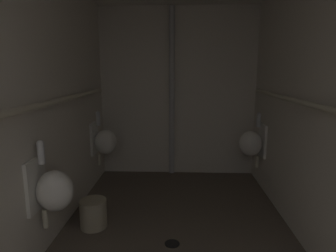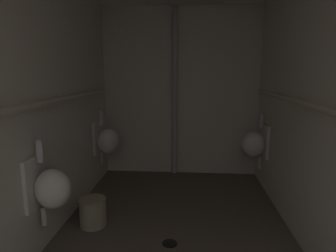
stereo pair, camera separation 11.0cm
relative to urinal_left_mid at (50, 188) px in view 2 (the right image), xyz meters
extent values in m
cube|color=beige|center=(-0.18, -0.02, 0.62)|extent=(0.06, 4.49, 2.50)
cube|color=beige|center=(2.20, -0.02, 0.62)|extent=(0.06, 4.49, 2.50)
cube|color=beige|center=(1.01, 2.20, 0.62)|extent=(2.44, 0.06, 2.50)
ellipsoid|color=silver|center=(0.02, 0.00, -0.01)|extent=(0.30, 0.26, 0.34)
cube|color=silver|center=(-0.13, 0.00, 0.04)|extent=(0.03, 0.30, 0.44)
cylinder|color=silver|center=(-0.07, 0.00, 0.30)|extent=(0.06, 0.06, 0.16)
sphere|color=silver|center=(-0.07, 0.00, 0.38)|extent=(0.06, 0.06, 0.06)
cylinder|color=beige|center=(-0.08, 0.00, -0.26)|extent=(0.04, 0.04, 0.16)
ellipsoid|color=silver|center=(0.02, 1.66, -0.01)|extent=(0.30, 0.26, 0.34)
cube|color=silver|center=(-0.13, 1.66, 0.04)|extent=(0.03, 0.30, 0.44)
cylinder|color=silver|center=(-0.07, 1.66, 0.30)|extent=(0.06, 0.06, 0.16)
sphere|color=silver|center=(-0.07, 1.66, 0.38)|extent=(0.06, 0.06, 0.06)
cylinder|color=beige|center=(-0.08, 1.66, -0.26)|extent=(0.04, 0.04, 0.16)
ellipsoid|color=silver|center=(2.00, 1.63, -0.01)|extent=(0.30, 0.26, 0.34)
cube|color=silver|center=(2.16, 1.63, 0.04)|extent=(0.03, 0.30, 0.44)
cylinder|color=silver|center=(2.09, 1.63, 0.30)|extent=(0.06, 0.06, 0.16)
sphere|color=silver|center=(2.09, 1.63, 0.38)|extent=(0.06, 0.06, 0.06)
cylinder|color=beige|center=(2.10, 1.63, -0.26)|extent=(0.04, 0.04, 0.16)
cylinder|color=beige|center=(-0.09, -0.02, 0.68)|extent=(0.05, 3.75, 0.05)
sphere|color=beige|center=(-0.09, 1.86, 0.68)|extent=(0.06, 0.06, 0.06)
cylinder|color=beige|center=(2.11, -0.02, 0.68)|extent=(0.05, 3.71, 0.05)
sphere|color=beige|center=(2.11, 1.83, 0.68)|extent=(0.06, 0.06, 0.06)
cylinder|color=#B2B2B2|center=(0.92, 2.09, 0.62)|extent=(0.08, 0.08, 2.45)
cylinder|color=black|center=(0.98, 0.24, -0.62)|extent=(0.14, 0.14, 0.01)
cylinder|color=#9E937A|center=(0.17, 0.51, -0.48)|extent=(0.27, 0.27, 0.29)
camera|label=1|loc=(1.03, -2.18, 0.96)|focal=30.88mm
camera|label=2|loc=(1.14, -2.18, 0.96)|focal=30.88mm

